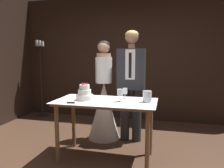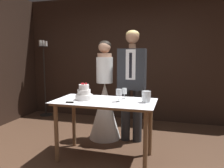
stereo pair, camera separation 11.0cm
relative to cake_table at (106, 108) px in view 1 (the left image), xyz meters
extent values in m
cube|color=black|center=(0.02, 2.04, 0.64)|extent=(5.22, 0.12, 2.71)
cylinder|color=brown|center=(-0.59, -0.27, -0.32)|extent=(0.06, 0.06, 0.78)
cylinder|color=brown|center=(0.59, -0.27, -0.32)|extent=(0.06, 0.06, 0.78)
cylinder|color=brown|center=(-0.59, 0.27, -0.32)|extent=(0.06, 0.06, 0.78)
cylinder|color=brown|center=(0.59, 0.27, -0.32)|extent=(0.06, 0.06, 0.78)
cube|color=brown|center=(0.00, 0.00, 0.08)|extent=(1.31, 0.66, 0.03)
cube|color=white|center=(0.00, 0.00, 0.11)|extent=(1.37, 0.72, 0.01)
cylinder|color=white|center=(-0.29, -0.02, 0.14)|extent=(0.24, 0.24, 0.07)
cylinder|color=white|center=(-0.29, -0.02, 0.22)|extent=(0.18, 0.18, 0.07)
cylinder|color=white|center=(-0.29, -0.02, 0.29)|extent=(0.14, 0.14, 0.07)
sphere|color=red|center=(-0.26, -0.02, 0.33)|extent=(0.02, 0.02, 0.02)
sphere|color=red|center=(-0.27, 0.01, 0.33)|extent=(0.02, 0.02, 0.02)
sphere|color=red|center=(-0.31, 0.00, 0.33)|extent=(0.02, 0.02, 0.02)
sphere|color=red|center=(-0.33, -0.02, 0.33)|extent=(0.02, 0.02, 0.02)
sphere|color=red|center=(-0.31, -0.04, 0.33)|extent=(0.02, 0.02, 0.02)
sphere|color=red|center=(-0.29, -0.04, 0.33)|extent=(0.02, 0.02, 0.02)
cube|color=silver|center=(-0.18, -0.23, 0.11)|extent=(0.31, 0.08, 0.00)
cylinder|color=black|center=(-0.38, -0.27, 0.12)|extent=(0.10, 0.04, 0.02)
cylinder|color=silver|center=(0.23, 0.19, 0.11)|extent=(0.06, 0.06, 0.00)
cylinder|color=silver|center=(0.23, 0.19, 0.15)|extent=(0.01, 0.01, 0.07)
cylinder|color=silver|center=(0.23, 0.19, 0.22)|extent=(0.06, 0.06, 0.08)
cylinder|color=silver|center=(0.20, -0.01, 0.11)|extent=(0.07, 0.07, 0.00)
cylinder|color=silver|center=(0.20, -0.01, 0.15)|extent=(0.01, 0.01, 0.08)
cylinder|color=silver|center=(0.20, -0.01, 0.23)|extent=(0.08, 0.08, 0.08)
cylinder|color=silver|center=(0.55, 0.04, 0.18)|extent=(0.12, 0.12, 0.15)
cylinder|color=white|center=(0.55, 0.04, 0.14)|extent=(0.05, 0.05, 0.07)
sphere|color=#F9CC4C|center=(0.55, 0.04, 0.19)|extent=(0.02, 0.02, 0.02)
cone|color=white|center=(-0.23, 0.73, -0.23)|extent=(0.54, 0.54, 0.97)
cylinder|color=white|center=(-0.23, 0.73, 0.47)|extent=(0.28, 0.28, 0.43)
cylinder|color=tan|center=(-0.23, 0.73, 0.72)|extent=(0.24, 0.24, 0.06)
sphere|color=tan|center=(-0.23, 0.73, 0.85)|extent=(0.20, 0.20, 0.20)
ellipsoid|color=black|center=(-0.23, 0.74, 0.88)|extent=(0.21, 0.21, 0.15)
cylinder|color=#282B30|center=(0.13, 0.73, -0.28)|extent=(0.15, 0.15, 0.88)
cylinder|color=#282B30|center=(0.33, 0.73, -0.28)|extent=(0.15, 0.15, 0.88)
cube|color=#282B30|center=(0.23, 0.73, 0.49)|extent=(0.44, 0.24, 0.66)
cube|color=white|center=(0.23, 0.61, 0.57)|extent=(0.15, 0.01, 0.47)
cube|color=black|center=(0.23, 0.60, 0.56)|extent=(0.04, 0.01, 0.39)
cylinder|color=#A37556|center=(0.23, 0.73, 0.86)|extent=(0.11, 0.11, 0.08)
sphere|color=#A37556|center=(0.23, 0.73, 1.01)|extent=(0.22, 0.22, 0.22)
ellipsoid|color=#D6B770|center=(0.23, 0.74, 1.04)|extent=(0.22, 0.22, 0.14)
cylinder|color=black|center=(-2.03, 1.70, -0.70)|extent=(0.28, 0.28, 0.02)
cylinder|color=black|center=(-2.03, 1.70, 0.11)|extent=(0.03, 0.03, 1.60)
cylinder|color=black|center=(-2.03, 1.70, 0.91)|extent=(0.22, 0.22, 0.01)
cylinder|color=white|center=(-2.10, 1.70, 0.99)|extent=(0.06, 0.06, 0.14)
cylinder|color=white|center=(-2.03, 1.70, 0.99)|extent=(0.06, 0.06, 0.13)
cylinder|color=white|center=(-1.95, 1.70, 0.98)|extent=(0.06, 0.06, 0.11)
camera|label=1|loc=(0.79, -2.79, 0.72)|focal=35.00mm
camera|label=2|loc=(0.89, -2.76, 0.72)|focal=35.00mm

